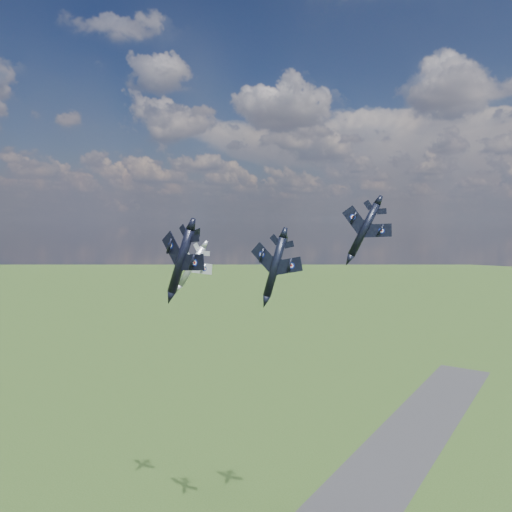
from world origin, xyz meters
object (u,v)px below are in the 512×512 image
Objects in this scene: jet_left_silver at (192,266)px; jet_right_navy at (181,261)px; jet_high_navy at (364,230)px; jet_lead_navy at (275,267)px.

jet_right_navy is at bearing -69.89° from jet_left_silver.
jet_right_navy is 45.90m from jet_left_silver.
jet_high_navy is at bearing -9.54° from jet_left_silver.
jet_high_navy is at bearing 27.67° from jet_lead_navy.
jet_left_silver is (-23.60, 3.09, -1.34)m from jet_lead_navy.
jet_left_silver is (-37.82, -6.27, -8.45)m from jet_high_navy.
jet_high_navy reaches higher than jet_right_navy.
jet_lead_navy is 1.10× the size of jet_high_navy.
jet_high_navy is 1.05× the size of jet_left_silver.
jet_lead_navy is 32.94m from jet_right_navy.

